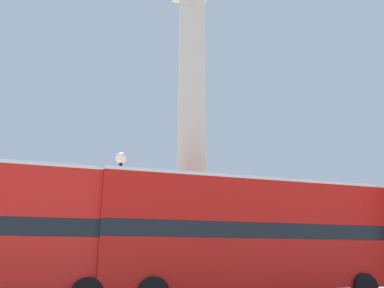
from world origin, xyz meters
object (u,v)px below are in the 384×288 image
(monument_column, at_px, (192,191))
(bus_c, at_px, (250,233))
(equestrian_statue, at_px, (305,252))
(street_lamp, at_px, (118,204))

(monument_column, height_order, bus_c, monument_column)
(monument_column, relative_size, equestrian_statue, 2.98)
(street_lamp, bearing_deg, bus_c, -29.23)
(equestrian_statue, xyz_separation_m, street_lamp, (-13.27, -7.74, 1.82))
(equestrian_statue, bearing_deg, street_lamp, -128.03)
(monument_column, distance_m, bus_c, 5.96)
(equestrian_statue, bearing_deg, monument_column, -129.79)
(equestrian_statue, bearing_deg, bus_c, -107.32)
(monument_column, xyz_separation_m, equestrian_statue, (9.35, 5.07, -2.97))
(monument_column, distance_m, equestrian_statue, 11.05)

